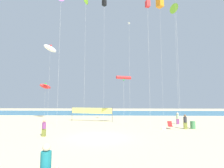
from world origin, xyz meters
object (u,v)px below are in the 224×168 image
object	(u,v)px
mother_figure	(46,166)
beachgoer_sage_shirt	(178,118)
beachgoer_charcoal_shirt	(185,121)
kite_orange_box	(160,3)
kite_black_box	(104,3)
volleyball_net	(91,111)
beach_handbag	(164,128)
kite_lime_delta	(175,9)
kite_red_inflatable	(45,86)
trash_barrel	(193,125)
kite_red_box	(148,5)
kite_white_inflatable	(50,49)
kite_red_tube	(124,78)
beachgoer_plum_shirt	(44,127)
kite_white_diamond	(129,29)
folding_beach_chair	(170,125)
kite_lime_inflatable	(86,1)

from	to	relation	value
mother_figure	beachgoer_sage_shirt	size ratio (longest dim) A/B	1.04
beachgoer_charcoal_shirt	kite_orange_box	bearing A→B (deg)	-44.20
mother_figure	kite_black_box	size ratio (longest dim) A/B	0.08
beachgoer_sage_shirt	kite_orange_box	bearing A→B (deg)	48.75
volleyball_net	beach_handbag	size ratio (longest dim) A/B	18.21
kite_lime_delta	kite_red_inflatable	size ratio (longest dim) A/B	2.87
beachgoer_sage_shirt	trash_barrel	bearing A→B (deg)	-139.81
kite_black_box	kite_red_box	distance (m)	9.29
kite_lime_delta	kite_red_inflatable	world-z (taller)	kite_lime_delta
mother_figure	beachgoer_sage_shirt	bearing A→B (deg)	32.51
kite_white_inflatable	kite_lime_delta	bearing A→B (deg)	-4.43
beachgoer_charcoal_shirt	beach_handbag	distance (m)	2.74
beachgoer_sage_shirt	kite_red_tube	bearing A→B (deg)	132.87
beach_handbag	kite_lime_delta	bearing A→B (deg)	58.08
kite_red_inflatable	kite_red_box	world-z (taller)	kite_red_box
beachgoer_plum_shirt	volleyball_net	xyz separation A→B (m)	(2.61, 11.73, 0.80)
beachgoer_sage_shirt	kite_red_inflatable	bearing A→B (deg)	107.00
volleyball_net	beach_handbag	world-z (taller)	volleyball_net
beach_handbag	kite_red_tube	bearing A→B (deg)	142.82
trash_barrel	kite_white_diamond	distance (m)	21.37
beachgoer_charcoal_shirt	folding_beach_chair	xyz separation A→B (m)	(-1.77, 0.04, -0.44)
beachgoer_plum_shirt	kite_white_inflatable	world-z (taller)	kite_white_inflatable
volleyball_net	kite_white_inflatable	size ratio (longest dim) A/B	0.52
beachgoer_plum_shirt	kite_lime_inflatable	distance (m)	21.03
folding_beach_chair	volleyball_net	bearing A→B (deg)	151.38
trash_barrel	beach_handbag	world-z (taller)	trash_barrel
kite_lime_delta	kite_white_diamond	distance (m)	8.93
beachgoer_charcoal_shirt	kite_white_inflatable	world-z (taller)	kite_white_inflatable
kite_red_inflatable	kite_white_diamond	distance (m)	19.75
beachgoer_charcoal_shirt	trash_barrel	world-z (taller)	beachgoer_charcoal_shirt
folding_beach_chair	beach_handbag	size ratio (longest dim) A/B	2.34
beachgoer_plum_shirt	trash_barrel	distance (m)	16.58
kite_lime_delta	mother_figure	bearing A→B (deg)	-120.59
trash_barrel	volleyball_net	xyz separation A→B (m)	(-13.21, 6.78, 1.19)
mother_figure	beachgoer_charcoal_shirt	size ratio (longest dim) A/B	1.01
kite_red_tube	kite_white_diamond	bearing A→B (deg)	80.18
mother_figure	kite_red_box	distance (m)	21.77
mother_figure	beachgoer_sage_shirt	distance (m)	21.52
kite_lime_delta	kite_red_box	bearing A→B (deg)	-133.07
folding_beach_chair	kite_red_inflatable	xyz separation A→B (m)	(-20.13, 11.27, 5.64)
kite_lime_delta	kite_red_box	world-z (taller)	kite_lime_delta
mother_figure	kite_red_tube	size ratio (longest dim) A/B	0.25
beachgoer_sage_shirt	folding_beach_chair	world-z (taller)	beachgoer_sage_shirt
kite_lime_delta	kite_red_box	size ratio (longest dim) A/B	1.19
beach_handbag	kite_orange_box	world-z (taller)	kite_orange_box
trash_barrel	kite_orange_box	bearing A→B (deg)	99.94
beachgoer_plum_shirt	kite_red_tube	distance (m)	12.38
trash_barrel	kite_lime_inflatable	world-z (taller)	kite_lime_inflatable
beachgoer_charcoal_shirt	beach_handbag	bearing A→B (deg)	50.42
beach_handbag	kite_orange_box	bearing A→B (deg)	75.42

